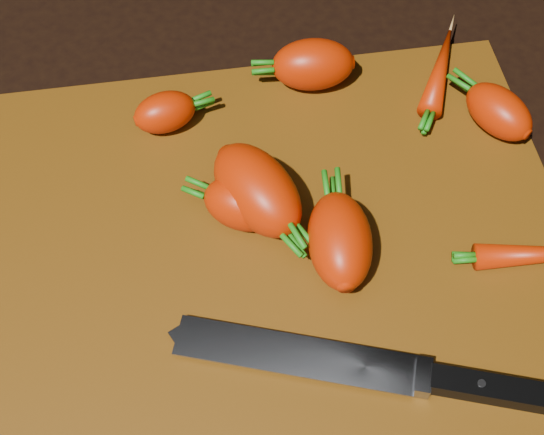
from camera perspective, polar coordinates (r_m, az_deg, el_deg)
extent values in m
cube|color=black|center=(0.65, 0.13, -2.42)|extent=(2.00, 2.00, 0.01)
cube|color=#663B0D|center=(0.64, 0.13, -1.91)|extent=(0.50, 0.40, 0.01)
ellipsoid|color=#C12100|center=(0.63, -2.29, 1.03)|extent=(0.08, 0.07, 0.04)
ellipsoid|color=#C12100|center=(0.63, -1.13, 2.10)|extent=(0.10, 0.11, 0.06)
ellipsoid|color=#C12100|center=(0.61, 5.13, -1.74)|extent=(0.06, 0.09, 0.05)
ellipsoid|color=#C12100|center=(0.73, 3.10, 11.43)|extent=(0.08, 0.05, 0.05)
ellipsoid|color=#C12100|center=(0.70, -8.07, 7.85)|extent=(0.06, 0.05, 0.04)
ellipsoid|color=#C12100|center=(0.72, 16.70, 7.65)|extent=(0.07, 0.08, 0.04)
ellipsoid|color=#C12100|center=(0.76, 12.54, 10.80)|extent=(0.07, 0.11, 0.02)
cube|color=gray|center=(0.59, -7.15, -8.73)|extent=(0.18, 0.09, 0.00)
cube|color=gray|center=(0.58, 2.22, -10.38)|extent=(0.02, 0.03, 0.01)
cube|color=black|center=(0.58, 7.91, -11.25)|extent=(0.10, 0.05, 0.01)
cylinder|color=#B2B2B7|center=(0.57, 6.43, -10.75)|extent=(0.01, 0.01, 0.00)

